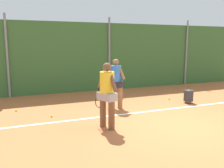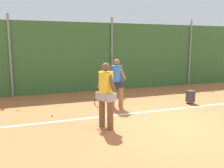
% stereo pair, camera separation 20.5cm
% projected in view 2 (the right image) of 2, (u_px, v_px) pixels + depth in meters
% --- Properties ---
extents(ground_plane, '(24.29, 24.29, 0.00)m').
position_uv_depth(ground_plane, '(151.00, 110.00, 8.38)').
color(ground_plane, '#B76638').
extents(hedge_fence_backdrop, '(15.79, 0.25, 3.24)m').
position_uv_depth(hedge_fence_backdrop, '(111.00, 57.00, 11.93)').
color(hedge_fence_backdrop, '#386633').
rests_on(hedge_fence_backdrop, ground_plane).
extents(fence_post_left, '(0.10, 0.10, 3.50)m').
position_uv_depth(fence_post_left, '(10.00, 56.00, 10.21)').
color(fence_post_left, gray).
rests_on(fence_post_left, ground_plane).
extents(fence_post_center, '(0.10, 0.10, 3.50)m').
position_uv_depth(fence_post_center, '(112.00, 54.00, 11.75)').
color(fence_post_center, gray).
rests_on(fence_post_center, ground_plane).
extents(fence_post_right, '(0.10, 0.10, 3.50)m').
position_uv_depth(fence_post_right, '(190.00, 53.00, 13.29)').
color(fence_post_right, gray).
rests_on(fence_post_right, ground_plane).
extents(court_baseline_paint, '(11.54, 0.10, 0.01)m').
position_uv_depth(court_baseline_paint, '(154.00, 111.00, 8.23)').
color(court_baseline_paint, white).
rests_on(court_baseline_paint, ground_plane).
extents(player_foreground_near, '(0.47, 0.75, 1.78)m').
position_uv_depth(player_foreground_near, '(106.00, 92.00, 6.44)').
color(player_foreground_near, brown).
rests_on(player_foreground_near, ground_plane).
extents(player_midcourt, '(0.63, 0.58, 1.74)m').
position_uv_depth(player_midcourt, '(116.00, 81.00, 8.51)').
color(player_midcourt, '#8C603D').
rests_on(player_midcourt, ground_plane).
extents(ball_hopper, '(0.36, 0.36, 0.51)m').
position_uv_depth(ball_hopper, '(190.00, 96.00, 9.25)').
color(ball_hopper, '#2D2D33').
rests_on(ball_hopper, ground_plane).
extents(tennis_ball_0, '(0.07, 0.07, 0.07)m').
position_uv_depth(tennis_ball_0, '(52.00, 116.00, 7.62)').
color(tennis_ball_0, '#CCDB33').
rests_on(tennis_ball_0, ground_plane).
extents(tennis_ball_2, '(0.07, 0.07, 0.07)m').
position_uv_depth(tennis_ball_2, '(18.00, 110.00, 8.29)').
color(tennis_ball_2, '#CCDB33').
rests_on(tennis_ball_2, ground_plane).
extents(tennis_ball_3, '(0.07, 0.07, 0.07)m').
position_uv_depth(tennis_ball_3, '(103.00, 115.00, 7.69)').
color(tennis_ball_3, '#CCDB33').
rests_on(tennis_ball_3, ground_plane).
extents(tennis_ball_5, '(0.07, 0.07, 0.07)m').
position_uv_depth(tennis_ball_5, '(171.00, 99.00, 9.87)').
color(tennis_ball_5, '#CCDB33').
rests_on(tennis_ball_5, ground_plane).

